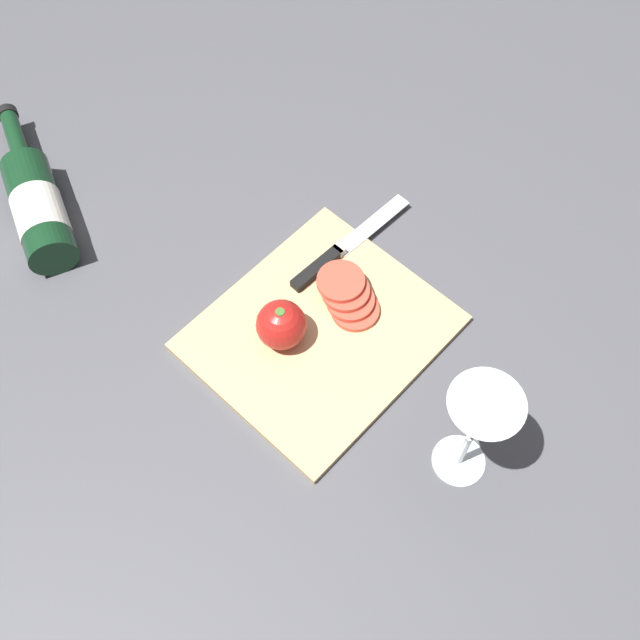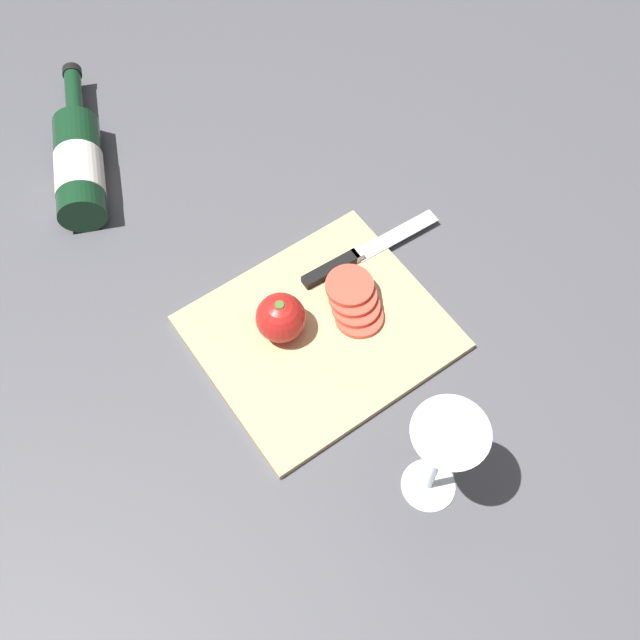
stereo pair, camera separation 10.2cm
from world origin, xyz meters
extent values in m
plane|color=#4C4C51|center=(0.00, 0.00, 0.00)|extent=(3.00, 3.00, 0.00)
cube|color=tan|center=(-0.01, 0.02, 0.01)|extent=(0.33, 0.29, 0.01)
cylinder|color=#14381E|center=(-0.16, 0.46, 0.04)|extent=(0.14, 0.21, 0.07)
cone|color=#14381E|center=(-0.11, 0.56, 0.04)|extent=(0.07, 0.05, 0.07)
cylinder|color=#14381E|center=(-0.09, 0.61, 0.04)|extent=(0.06, 0.09, 0.03)
cylinder|color=black|center=(-0.07, 0.66, 0.04)|extent=(0.03, 0.03, 0.03)
cylinder|color=white|center=(-0.16, 0.45, 0.04)|extent=(0.10, 0.10, 0.08)
cylinder|color=silver|center=(-0.02, -0.24, 0.00)|extent=(0.07, 0.07, 0.00)
cylinder|color=silver|center=(-0.02, -0.24, 0.05)|extent=(0.01, 0.01, 0.08)
cone|color=silver|center=(-0.02, -0.24, 0.14)|extent=(0.09, 0.09, 0.10)
cone|color=#DBCC84|center=(-0.02, -0.24, 0.11)|extent=(0.03, 0.03, 0.04)
sphere|color=red|center=(-0.05, 0.05, 0.05)|extent=(0.07, 0.07, 0.07)
cylinder|color=#47702D|center=(-0.05, 0.05, 0.08)|extent=(0.01, 0.01, 0.01)
cube|color=silver|center=(0.18, 0.09, 0.01)|extent=(0.14, 0.03, 0.00)
cube|color=silver|center=(0.11, 0.09, 0.02)|extent=(0.01, 0.02, 0.01)
cube|color=black|center=(0.06, 0.09, 0.02)|extent=(0.09, 0.02, 0.01)
cylinder|color=#DB4C38|center=(0.05, 0.01, 0.02)|extent=(0.07, 0.07, 0.01)
cylinder|color=#DB4C38|center=(0.05, 0.02, 0.02)|extent=(0.07, 0.07, 0.01)
cylinder|color=#DB4C38|center=(0.06, 0.03, 0.03)|extent=(0.07, 0.07, 0.01)
cylinder|color=#DB4C38|center=(0.06, 0.04, 0.04)|extent=(0.07, 0.07, 0.01)
camera|label=1|loc=(-0.37, -0.32, 0.93)|focal=42.00mm
camera|label=2|loc=(-0.30, -0.39, 0.93)|focal=42.00mm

